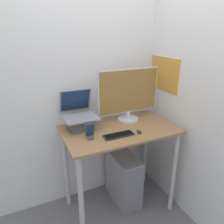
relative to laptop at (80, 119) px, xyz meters
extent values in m
cube|color=silver|center=(0.34, 0.24, 0.26)|extent=(6.00, 0.05, 2.60)
cube|color=silver|center=(0.96, -0.49, 0.26)|extent=(0.05, 6.00, 2.60)
cube|color=gold|center=(0.93, 0.03, 0.35)|extent=(0.01, 0.53, 0.35)
cube|color=#936D47|center=(0.34, -0.17, -0.10)|extent=(1.08, 0.64, 0.02)
cylinder|color=#B7B7BC|center=(-0.15, -0.43, -0.57)|extent=(0.05, 0.05, 0.92)
cylinder|color=#B7B7BC|center=(0.82, -0.43, -0.57)|extent=(0.05, 0.05, 0.92)
cylinder|color=#B7B7BC|center=(-0.15, 0.10, -0.57)|extent=(0.05, 0.05, 0.92)
cylinder|color=#B7B7BC|center=(0.82, 0.10, -0.57)|extent=(0.05, 0.05, 0.92)
cube|color=#4C4C51|center=(0.00, -0.03, -0.04)|extent=(0.22, 0.17, 0.11)
cube|color=gray|center=(0.00, -0.03, 0.02)|extent=(0.31, 0.25, 0.02)
cube|color=gray|center=(0.00, 0.14, 0.14)|extent=(0.31, 0.09, 0.23)
cube|color=navy|center=(0.00, 0.13, 0.15)|extent=(0.28, 0.08, 0.21)
cylinder|color=silver|center=(0.51, -0.02, -0.08)|extent=(0.22, 0.22, 0.02)
cylinder|color=silver|center=(0.51, -0.02, -0.03)|extent=(0.04, 0.04, 0.08)
cube|color=silver|center=(0.51, -0.01, 0.22)|extent=(0.66, 0.01, 0.45)
cube|color=olive|center=(0.51, -0.02, 0.22)|extent=(0.64, 0.01, 0.42)
cube|color=black|center=(0.26, -0.31, -0.09)|extent=(0.28, 0.10, 0.01)
cube|color=black|center=(0.26, -0.31, -0.08)|extent=(0.26, 0.08, 0.00)
ellipsoid|color=#262626|center=(0.45, -0.34, -0.08)|extent=(0.04, 0.06, 0.03)
cylinder|color=#4C4C51|center=(0.01, -0.25, -0.08)|extent=(0.06, 0.06, 0.02)
cube|color=#4C515B|center=(0.01, -0.24, -0.01)|extent=(0.08, 0.03, 0.13)
cube|color=navy|center=(0.01, -0.25, -0.01)|extent=(0.07, 0.03, 0.11)
cube|color=gray|center=(0.43, -0.09, -0.75)|extent=(0.23, 0.48, 0.57)
cube|color=slate|center=(0.43, -0.33, -0.75)|extent=(0.22, 0.01, 0.54)
camera|label=1|loc=(-0.53, -1.86, 0.79)|focal=35.00mm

